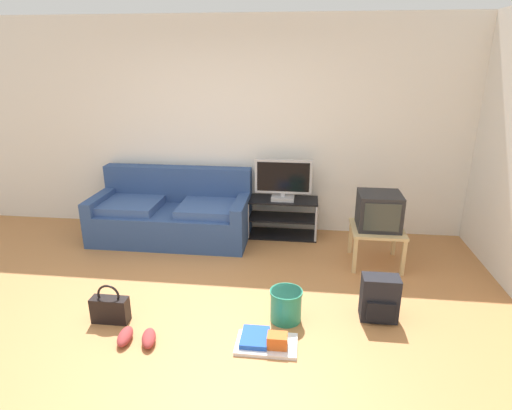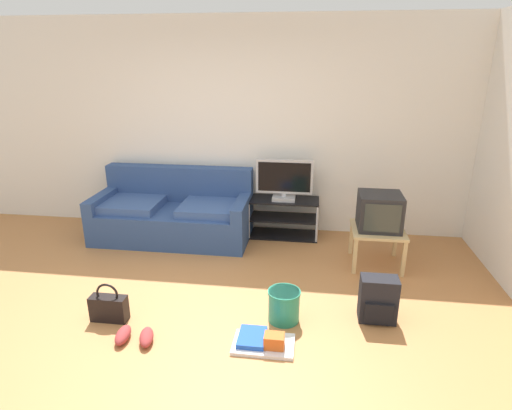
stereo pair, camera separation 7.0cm
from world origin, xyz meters
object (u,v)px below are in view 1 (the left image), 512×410
object	(u,v)px
side_table	(377,233)
sneakers_pair	(137,337)
flat_tv	(283,180)
backpack	(380,299)
tv_stand	(282,217)
floor_tray	(266,342)
handbag	(110,309)
crt_tv	(379,211)
couch	(173,214)
cleaning_bucket	(286,304)

from	to	relation	value
side_table	sneakers_pair	distance (m)	2.72
flat_tv	backpack	size ratio (longest dim) A/B	1.73
tv_stand	flat_tv	world-z (taller)	flat_tv
tv_stand	floor_tray	xyz separation A→B (m)	(0.01, -2.27, -0.21)
backpack	handbag	distance (m)	2.36
flat_tv	side_table	distance (m)	1.32
floor_tray	handbag	bearing A→B (deg)	172.70
crt_tv	handbag	size ratio (longest dim) A/B	1.25
couch	side_table	distance (m)	2.52
flat_tv	backpack	bearing A→B (deg)	-61.30
flat_tv	sneakers_pair	size ratio (longest dim) A/B	1.97
flat_tv	cleaning_bucket	size ratio (longest dim) A/B	2.45
tv_stand	cleaning_bucket	xyz separation A→B (m)	(0.15, -1.89, -0.09)
crt_tv	backpack	size ratio (longest dim) A/B	1.10
crt_tv	sneakers_pair	world-z (taller)	crt_tv
sneakers_pair	handbag	bearing A→B (deg)	143.21
flat_tv	floor_tray	world-z (taller)	flat_tv
side_table	backpack	world-z (taller)	side_table
sneakers_pair	floor_tray	size ratio (longest dim) A/B	0.73
couch	crt_tv	xyz separation A→B (m)	(2.47, -0.46, 0.32)
backpack	flat_tv	bearing A→B (deg)	112.51
couch	crt_tv	distance (m)	2.53
side_table	crt_tv	distance (m)	0.26
backpack	handbag	world-z (taller)	backpack
handbag	floor_tray	distance (m)	1.40
flat_tv	floor_tray	size ratio (longest dim) A/B	1.44
crt_tv	floor_tray	size ratio (longest dim) A/B	0.92
backpack	side_table	bearing A→B (deg)	77.41
flat_tv	backpack	distance (m)	2.07
couch	floor_tray	xyz separation A→B (m)	(1.40, -2.07, -0.27)
flat_tv	sneakers_pair	bearing A→B (deg)	-114.12
crt_tv	backpack	world-z (taller)	crt_tv
tv_stand	floor_tray	bearing A→B (deg)	-89.85
tv_stand	cleaning_bucket	distance (m)	1.90
crt_tv	floor_tray	distance (m)	2.02
couch	floor_tray	size ratio (longest dim) A/B	3.95
tv_stand	side_table	distance (m)	1.28
tv_stand	backpack	size ratio (longest dim) A/B	2.16
backpack	floor_tray	xyz separation A→B (m)	(-0.95, -0.50, -0.16)
sneakers_pair	floor_tray	world-z (taller)	floor_tray
flat_tv	couch	bearing A→B (deg)	-172.52
couch	flat_tv	distance (m)	1.47
backpack	couch	bearing A→B (deg)	140.13
side_table	couch	bearing A→B (deg)	169.20
flat_tv	sneakers_pair	distance (m)	2.64
handbag	floor_tray	bearing A→B (deg)	-7.30
side_table	sneakers_pair	xyz separation A→B (m)	(-2.12, -1.67, -0.32)
couch	handbag	bearing A→B (deg)	-89.51
side_table	crt_tv	world-z (taller)	crt_tv
tv_stand	crt_tv	distance (m)	1.32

